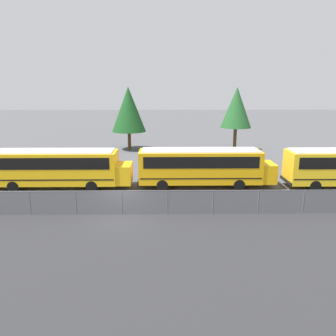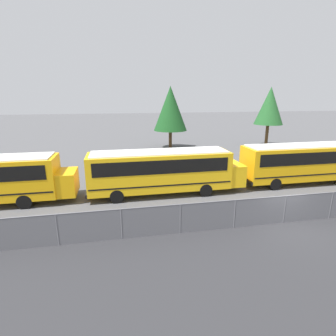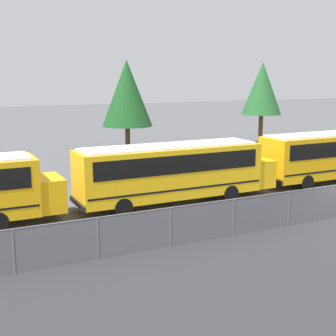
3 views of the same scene
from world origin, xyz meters
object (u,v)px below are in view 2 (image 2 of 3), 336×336
school_bus_2 (163,169)px  tree_2 (170,109)px  tree_0 (270,106)px  school_bus_3 (306,161)px

school_bus_2 → tree_2: size_ratio=1.38×
school_bus_2 → tree_2: (4.10, 17.33, 3.46)m
tree_2 → school_bus_2: bearing=-103.3°
school_bus_2 → tree_0: size_ratio=1.39×
school_bus_2 → tree_2: tree_2 is taller
school_bus_2 → school_bus_3: size_ratio=1.00×
school_bus_2 → tree_0: 24.66m
school_bus_3 → tree_2: (-7.91, 17.09, 3.46)m
school_bus_2 → tree_0: tree_0 is taller
school_bus_3 → school_bus_2: bearing=-178.8°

